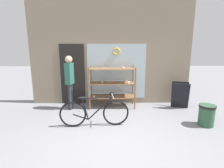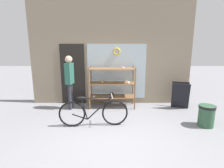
{
  "view_description": "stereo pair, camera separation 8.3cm",
  "coord_description": "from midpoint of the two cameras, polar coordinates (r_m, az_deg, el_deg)",
  "views": [
    {
      "loc": [
        -0.04,
        -3.47,
        2.01
      ],
      "look_at": [
        0.02,
        1.08,
        1.03
      ],
      "focal_mm": 28.0,
      "sensor_mm": 36.0,
      "label": 1
    },
    {
      "loc": [
        0.04,
        -3.47,
        2.01
      ],
      "look_at": [
        0.02,
        1.08,
        1.03
      ],
      "focal_mm": 28.0,
      "sensor_mm": 36.0,
      "label": 2
    }
  ],
  "objects": [
    {
      "name": "trash_bin",
      "position": [
        5.14,
        28.08,
        -8.75
      ],
      "size": [
        0.41,
        0.41,
        0.55
      ],
      "color": "#2D5138",
      "rests_on": "ground_plane"
    },
    {
      "name": "ground_plane",
      "position": [
        4.01,
        -0.72,
        -17.96
      ],
      "size": [
        30.0,
        30.0,
        0.0
      ],
      "primitive_type": "plane",
      "color": "gray"
    },
    {
      "name": "storefront_facade",
      "position": [
        6.12,
        -1.13,
        9.89
      ],
      "size": [
        5.57,
        0.13,
        3.64
      ],
      "color": "gray",
      "rests_on": "ground_plane"
    },
    {
      "name": "bicycle",
      "position": [
        4.53,
        -6.33,
        -9.29
      ],
      "size": [
        1.76,
        0.46,
        0.8
      ],
      "rotation": [
        0.0,
        0.0,
        0.08
      ],
      "color": "black",
      "rests_on": "ground_plane"
    },
    {
      "name": "display_case",
      "position": [
        5.82,
        -0.3,
        0.1
      ],
      "size": [
        1.51,
        0.58,
        1.37
      ],
      "color": "brown",
      "rests_on": "ground_plane"
    },
    {
      "name": "pedestrian",
      "position": [
        5.71,
        -14.09,
        1.87
      ],
      "size": [
        0.24,
        0.35,
        1.73
      ],
      "rotation": [
        0.0,
        0.0,
        1.37
      ],
      "color": "#282833",
      "rests_on": "ground_plane"
    },
    {
      "name": "sandwich_board",
      "position": [
        6.23,
        20.98,
        -3.39
      ],
      "size": [
        0.63,
        0.53,
        0.85
      ],
      "rotation": [
        0.0,
        0.0,
        -0.31
      ],
      "color": "black",
      "rests_on": "ground_plane"
    }
  ]
}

